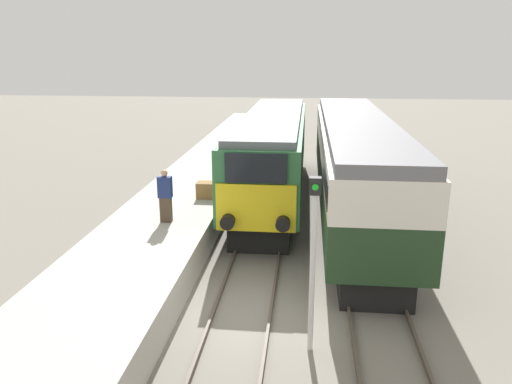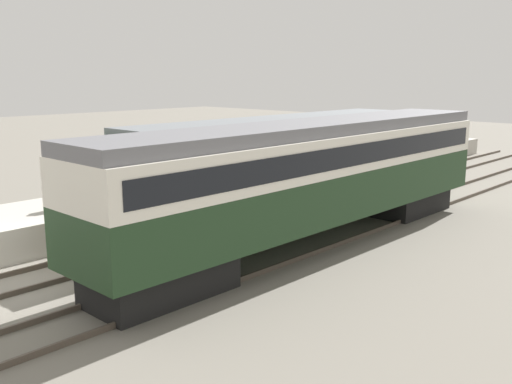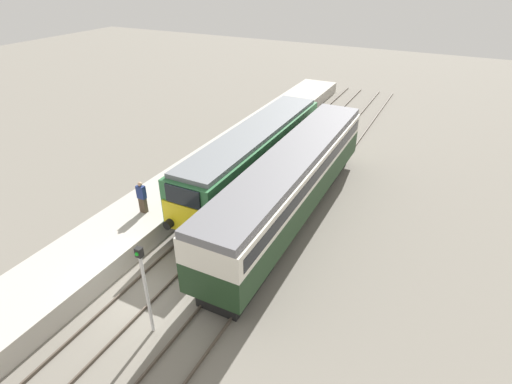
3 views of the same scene
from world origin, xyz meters
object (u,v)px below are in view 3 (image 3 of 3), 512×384
person_on_platform (142,197)px  luggage_crate (188,186)px  passenger_carriage (292,179)px  locomotive (255,155)px  signal_post (145,284)px

person_on_platform → luggage_crate: person_on_platform is taller
passenger_carriage → luggage_crate: passenger_carriage is taller
person_on_platform → luggage_crate: (0.75, 2.86, -0.57)m
passenger_carriage → luggage_crate: 5.94m
locomotive → signal_post: size_ratio=3.77×
person_on_platform → signal_post: 7.02m
locomotive → person_on_platform: locomotive is taller
luggage_crate → signal_post: bearing=-64.0°
passenger_carriage → signal_post: size_ratio=4.17×
person_on_platform → luggage_crate: 3.02m
passenger_carriage → person_on_platform: 7.78m
person_on_platform → signal_post: (4.69, -5.21, 0.45)m
locomotive → person_on_platform: 7.38m
passenger_carriage → signal_post: signal_post is taller
passenger_carriage → person_on_platform: passenger_carriage is taller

